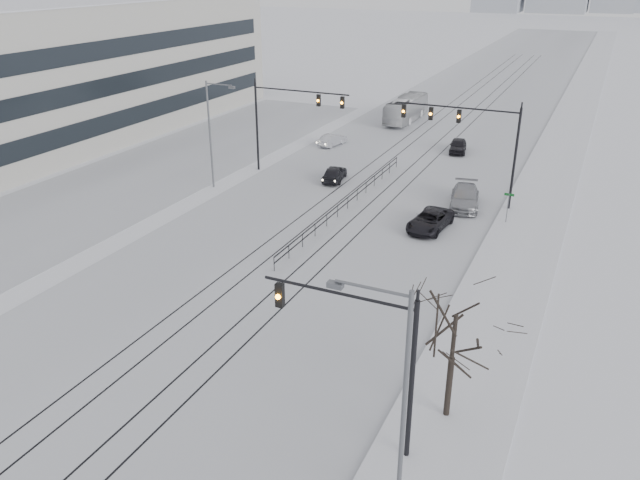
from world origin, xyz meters
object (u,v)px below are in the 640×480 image
(bare_tree, at_px, (455,326))
(sedan_sb_inner, at_px, (334,173))
(sedan_nb_far, at_px, (458,146))
(traffic_mast_near, at_px, (371,349))
(sedan_sb_outer, at_px, (332,140))
(box_truck, at_px, (406,109))
(sedan_nb_front, at_px, (430,221))
(sedan_nb_right, at_px, (465,198))

(bare_tree, distance_m, sedan_sb_inner, 31.98)
(sedan_nb_far, bearing_deg, traffic_mast_near, -91.20)
(bare_tree, height_order, sedan_sb_outer, bare_tree)
(traffic_mast_near, distance_m, box_truck, 57.02)
(sedan_sb_outer, height_order, box_truck, box_truck)
(traffic_mast_near, relative_size, bare_tree, 1.15)
(sedan_nb_front, height_order, box_truck, box_truck)
(box_truck, bearing_deg, bare_tree, 109.79)
(sedan_sb_inner, bearing_deg, sedan_nb_right, 162.46)
(bare_tree, relative_size, sedan_nb_front, 1.26)
(sedan_nb_front, bearing_deg, sedan_nb_far, 103.75)
(bare_tree, distance_m, sedan_nb_far, 41.72)
(sedan_sb_outer, xyz_separation_m, sedan_nb_right, (16.78, -12.25, 0.15))
(traffic_mast_near, bearing_deg, sedan_nb_right, 95.25)
(sedan_sb_outer, distance_m, sedan_nb_far, 12.99)
(sedan_sb_outer, bearing_deg, sedan_nb_right, 154.78)
(traffic_mast_near, relative_size, sedan_nb_far, 1.75)
(traffic_mast_near, height_order, sedan_sb_outer, traffic_mast_near)
(bare_tree, bearing_deg, sedan_nb_far, 102.73)
(traffic_mast_near, xyz_separation_m, sedan_nb_far, (-6.74, 43.53, -3.88))
(bare_tree, distance_m, sedan_nb_front, 20.97)
(bare_tree, height_order, sedan_nb_right, bare_tree)
(sedan_nb_far, bearing_deg, bare_tree, -87.27)
(sedan_sb_outer, bearing_deg, traffic_mast_near, 126.47)
(sedan_nb_far, bearing_deg, sedan_nb_front, -92.04)
(traffic_mast_near, height_order, bare_tree, traffic_mast_near)
(traffic_mast_near, xyz_separation_m, sedan_sb_inner, (-14.49, 29.88, -3.88))
(bare_tree, height_order, box_truck, bare_tree)
(sedan_nb_front, bearing_deg, traffic_mast_near, -74.63)
(sedan_sb_outer, distance_m, sedan_nb_right, 20.78)
(sedan_nb_far, bearing_deg, sedan_nb_right, -84.80)
(sedan_sb_inner, distance_m, sedan_nb_right, 12.00)
(box_truck, bearing_deg, sedan_sb_inner, 93.41)
(sedan_nb_far, distance_m, box_truck, 14.41)
(sedan_sb_inner, bearing_deg, box_truck, -96.84)
(sedan_sb_inner, distance_m, box_truck, 24.86)
(sedan_sb_inner, height_order, sedan_nb_far, sedan_sb_inner)
(bare_tree, relative_size, sedan_nb_right, 1.15)
(sedan_nb_right, distance_m, box_truck, 29.54)
(sedan_nb_right, relative_size, sedan_nb_far, 1.33)
(bare_tree, bearing_deg, sedan_nb_front, 107.61)
(bare_tree, height_order, sedan_nb_front, bare_tree)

